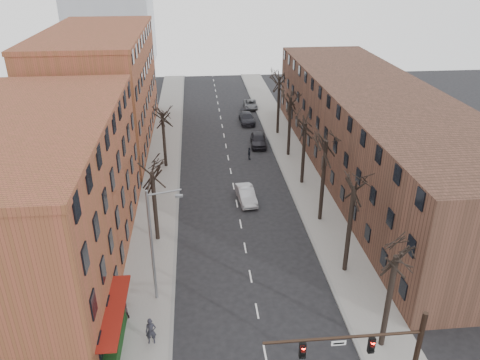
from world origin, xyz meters
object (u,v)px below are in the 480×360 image
object	(u,v)px
parked_car_near	(258,139)
parked_car_mid	(247,118)
silver_sedan	(246,195)
pedestrian_a	(151,331)

from	to	relation	value
parked_car_near	parked_car_mid	distance (m)	9.35
silver_sedan	parked_car_mid	size ratio (longest dim) A/B	0.88
parked_car_mid	silver_sedan	bearing A→B (deg)	-97.90
pedestrian_a	silver_sedan	bearing A→B (deg)	65.44
parked_car_near	pedestrian_a	distance (m)	36.12
silver_sedan	pedestrian_a	bearing A→B (deg)	-118.93
parked_car_near	pedestrian_a	world-z (taller)	pedestrian_a
silver_sedan	pedestrian_a	world-z (taller)	pedestrian_a
parked_car_near	pedestrian_a	bearing A→B (deg)	-104.61
parked_car_mid	pedestrian_a	world-z (taller)	pedestrian_a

